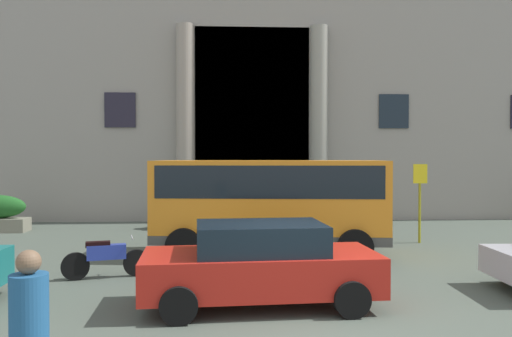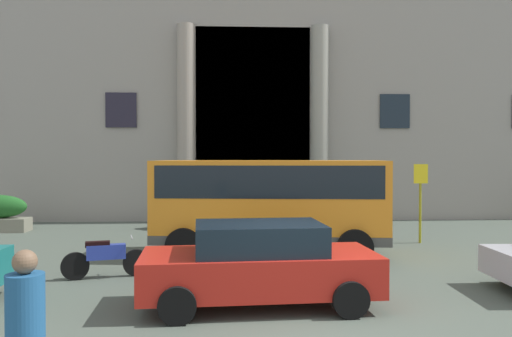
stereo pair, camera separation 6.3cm
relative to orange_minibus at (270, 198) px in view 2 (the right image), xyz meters
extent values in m
cube|color=#495349|center=(0.11, -5.50, -1.62)|extent=(80.00, 64.00, 0.12)
cube|color=gray|center=(0.11, 12.00, 8.98)|extent=(43.05, 9.00, 21.07)
cube|color=black|center=(-0.16, 7.56, 2.51)|extent=(4.79, 0.12, 8.14)
cylinder|color=gray|center=(-2.93, 7.25, 2.51)|extent=(0.74, 0.74, 8.14)
cylinder|color=gray|center=(2.61, 7.25, 2.51)|extent=(0.74, 0.74, 8.14)
cube|color=black|center=(-5.63, 7.46, 3.08)|extent=(1.27, 0.08, 1.44)
cube|color=#18232C|center=(5.85, 7.46, 3.08)|extent=(1.27, 0.08, 1.44)
cube|color=orange|center=(-0.01, 0.00, -0.04)|extent=(6.31, 2.99, 2.14)
cube|color=black|center=(-0.01, 0.00, 0.50)|extent=(5.94, 2.98, 0.83)
cube|color=black|center=(2.97, -0.29, 0.31)|extent=(0.26, 2.01, 1.03)
cube|color=#4A4A46|center=(-0.01, 0.00, -0.99)|extent=(6.31, 3.03, 0.24)
cylinder|color=black|center=(2.23, 0.99, -1.11)|extent=(0.92, 0.37, 0.90)
cylinder|color=black|center=(2.00, -1.40, -1.11)|extent=(0.92, 0.37, 0.90)
cylinder|color=black|center=(-2.02, 1.40, -1.11)|extent=(0.92, 0.37, 0.90)
cylinder|color=black|center=(-2.25, -0.99, -1.11)|extent=(0.92, 0.37, 0.90)
cylinder|color=olive|center=(4.83, 1.78, -0.35)|extent=(0.08, 0.08, 2.41)
cube|color=yellow|center=(4.83, 1.75, 0.61)|extent=(0.44, 0.03, 0.60)
cube|color=#6F6857|center=(1.59, 5.13, -1.33)|extent=(1.44, 0.90, 0.45)
ellipsoid|color=#28672D|center=(1.59, 5.13, -0.70)|extent=(1.38, 0.81, 0.81)
cube|color=slate|center=(-2.95, 5.35, -1.25)|extent=(1.68, 0.98, 0.62)
ellipsoid|color=#306B3A|center=(-2.95, 5.35, -0.52)|extent=(1.62, 0.88, 0.83)
cylinder|color=black|center=(4.90, -3.27, -1.25)|extent=(0.63, 0.22, 0.62)
cube|color=red|center=(-0.54, -4.68, -0.94)|extent=(4.29, 2.04, 0.69)
cube|color=black|center=(-0.54, -4.68, -0.33)|extent=(2.36, 1.70, 0.52)
cylinder|color=black|center=(0.82, -3.71, -1.25)|extent=(0.63, 0.24, 0.62)
cylinder|color=black|center=(0.94, -5.46, -1.25)|extent=(0.63, 0.24, 0.62)
cylinder|color=black|center=(-2.02, -3.91, -1.25)|extent=(0.63, 0.24, 0.62)
cylinder|color=black|center=(-1.89, -5.66, -1.25)|extent=(0.63, 0.24, 0.62)
cylinder|color=black|center=(-3.18, -2.27, -1.26)|extent=(0.61, 0.24, 0.60)
cylinder|color=black|center=(-4.44, -2.60, -1.26)|extent=(0.61, 0.26, 0.60)
cube|color=#263899|center=(-3.81, -2.44, -0.98)|extent=(0.87, 0.44, 0.32)
cube|color=black|center=(-3.98, -2.48, -0.80)|extent=(0.55, 0.32, 0.12)
cylinder|color=#A5A5A8|center=(-3.28, -2.30, -0.68)|extent=(0.16, 0.54, 0.03)
cylinder|color=black|center=(1.06, -2.31, -1.26)|extent=(0.61, 0.24, 0.60)
cylinder|color=black|center=(-0.29, -1.99, -1.26)|extent=(0.61, 0.26, 0.60)
cube|color=#4D454F|center=(0.39, -2.15, -0.98)|extent=(0.91, 0.44, 0.32)
cube|color=black|center=(0.21, -2.11, -0.80)|extent=(0.55, 0.32, 0.12)
cylinder|color=#A5A5A8|center=(0.95, -2.29, -0.68)|extent=(0.16, 0.54, 0.03)
cylinder|color=#205587|center=(-2.99, -8.79, -0.35)|extent=(0.36, 0.36, 0.67)
sphere|color=brown|center=(-2.99, -8.79, 0.11)|extent=(0.23, 0.23, 0.23)
camera|label=1|loc=(-1.07, -13.68, 1.10)|focal=35.46mm
camera|label=2|loc=(-1.00, -13.68, 1.10)|focal=35.46mm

